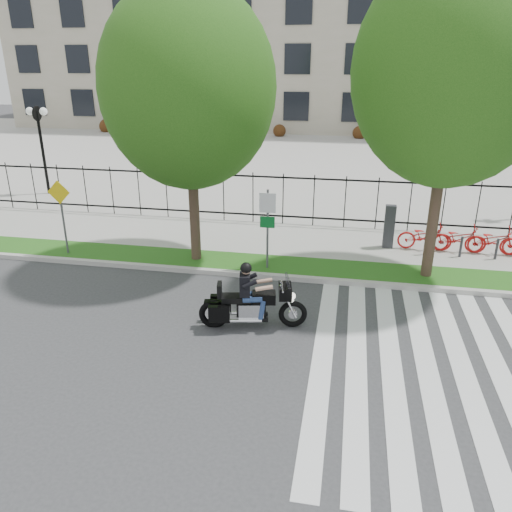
# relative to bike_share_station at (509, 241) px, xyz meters

# --- Properties ---
(ground) EXTENTS (120.00, 120.00, 0.00)m
(ground) POSITION_rel_bike_share_station_xyz_m (-7.83, -7.20, -0.62)
(ground) COLOR #353537
(ground) RESTS_ON ground
(curb) EXTENTS (60.00, 0.20, 0.15)m
(curb) POSITION_rel_bike_share_station_xyz_m (-7.83, -3.10, -0.55)
(curb) COLOR #B2AEA7
(curb) RESTS_ON ground
(grass_verge) EXTENTS (60.00, 1.50, 0.15)m
(grass_verge) POSITION_rel_bike_share_station_xyz_m (-7.83, -2.25, -0.55)
(grass_verge) COLOR #225A16
(grass_verge) RESTS_ON ground
(sidewalk) EXTENTS (60.00, 3.50, 0.15)m
(sidewalk) POSITION_rel_bike_share_station_xyz_m (-7.83, 0.25, -0.55)
(sidewalk) COLOR #AEABA3
(sidewalk) RESTS_ON ground
(plaza) EXTENTS (80.00, 34.00, 0.10)m
(plaza) POSITION_rel_bike_share_station_xyz_m (-7.83, 17.80, -0.57)
(plaza) COLOR #AEABA3
(plaza) RESTS_ON ground
(crosswalk_stripes) EXTENTS (5.70, 8.00, 0.01)m
(crosswalk_stripes) POSITION_rel_bike_share_station_xyz_m (-3.00, -7.20, -0.62)
(crosswalk_stripes) COLOR silver
(crosswalk_stripes) RESTS_ON ground
(iron_fence) EXTENTS (30.00, 0.06, 2.00)m
(iron_fence) POSITION_rel_bike_share_station_xyz_m (-7.83, 2.00, 0.53)
(iron_fence) COLOR black
(iron_fence) RESTS_ON sidewalk
(office_building) EXTENTS (60.00, 21.90, 20.15)m
(office_building) POSITION_rel_bike_share_station_xyz_m (-7.83, 37.72, 9.34)
(office_building) COLOR #A59D85
(office_building) RESTS_ON ground
(lamp_post_left) EXTENTS (1.06, 0.70, 4.25)m
(lamp_post_left) POSITION_rel_bike_share_station_xyz_m (-19.83, 4.80, 2.58)
(lamp_post_left) COLOR black
(lamp_post_left) RESTS_ON ground
(street_tree_1) EXTENTS (5.15, 5.15, 8.29)m
(street_tree_1) POSITION_rel_bike_share_station_xyz_m (-10.08, -2.25, 4.84)
(street_tree_1) COLOR #39281F
(street_tree_1) RESTS_ON grass_verge
(street_tree_2) EXTENTS (5.30, 5.30, 8.83)m
(street_tree_2) POSITION_rel_bike_share_station_xyz_m (-2.84, -2.25, 5.30)
(street_tree_2) COLOR #39281F
(street_tree_2) RESTS_ON grass_verge
(bike_share_station) EXTENTS (7.77, 0.85, 1.50)m
(bike_share_station) POSITION_rel_bike_share_station_xyz_m (0.00, 0.00, 0.00)
(bike_share_station) COLOR #2D2D33
(bike_share_station) RESTS_ON sidewalk
(sign_pole_regulatory) EXTENTS (0.50, 0.09, 2.50)m
(sign_pole_regulatory) POSITION_rel_bike_share_station_xyz_m (-7.67, -2.62, 1.12)
(sign_pole_regulatory) COLOR #59595B
(sign_pole_regulatory) RESTS_ON grass_verge
(sign_pole_warning) EXTENTS (0.78, 0.09, 2.49)m
(sign_pole_warning) POSITION_rel_bike_share_station_xyz_m (-14.49, -2.62, 1.12)
(sign_pole_warning) COLOR #59595B
(sign_pole_warning) RESTS_ON grass_verge
(motorcycle_rider) EXTENTS (2.67, 1.04, 2.07)m
(motorcycle_rider) POSITION_rel_bike_share_station_xyz_m (-7.45, -6.08, 0.07)
(motorcycle_rider) COLOR black
(motorcycle_rider) RESTS_ON ground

